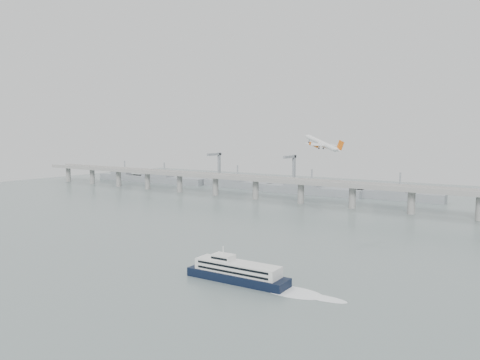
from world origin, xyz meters
The scene contains 5 objects.
ground centered at (0.00, 0.00, 0.00)m, with size 900.00×900.00×0.00m, color slate.
bridge centered at (-1.15, 200.00, 17.65)m, with size 800.00×22.00×23.90m.
distant_fleet centered at (-155.36, 265.08, 6.22)m, with size 453.00×60.90×40.00m.
ferry centered at (51.19, -22.13, 4.06)m, with size 79.39×15.06×14.97m.
airliner centered at (35.72, 100.75, 58.61)m, with size 33.19×30.71×13.66m.
Camera 1 is at (166.42, -189.29, 66.20)m, focal length 35.00 mm.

